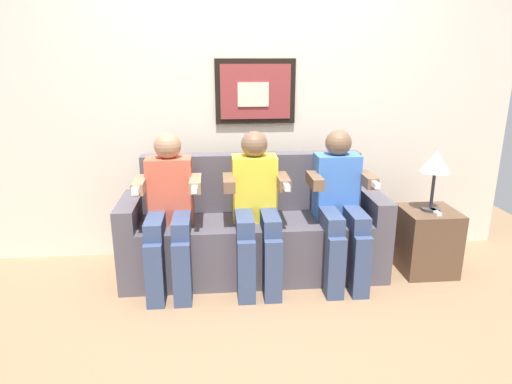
# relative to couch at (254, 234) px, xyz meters

# --- Properties ---
(ground_plane) EXTENTS (5.67, 5.67, 0.00)m
(ground_plane) POSITION_rel_couch_xyz_m (0.00, -0.33, -0.31)
(ground_plane) COLOR #8C6B4C
(back_wall_assembly) EXTENTS (4.36, 0.10, 2.60)m
(back_wall_assembly) POSITION_rel_couch_xyz_m (0.00, 0.44, 0.99)
(back_wall_assembly) COLOR beige
(back_wall_assembly) RESTS_ON ground_plane
(couch) EXTENTS (1.96, 0.58, 0.90)m
(couch) POSITION_rel_couch_xyz_m (0.00, 0.00, 0.00)
(couch) COLOR #514C56
(couch) RESTS_ON ground_plane
(person_on_left) EXTENTS (0.46, 0.56, 1.11)m
(person_on_left) POSITION_rel_couch_xyz_m (-0.61, -0.17, 0.29)
(person_on_left) COLOR #D8593F
(person_on_left) RESTS_ON ground_plane
(person_in_middle) EXTENTS (0.46, 0.56, 1.11)m
(person_in_middle) POSITION_rel_couch_xyz_m (0.00, -0.17, 0.29)
(person_in_middle) COLOR yellow
(person_in_middle) RESTS_ON ground_plane
(person_on_right) EXTENTS (0.46, 0.56, 1.11)m
(person_on_right) POSITION_rel_couch_xyz_m (0.61, -0.17, 0.29)
(person_on_right) COLOR #3F72CC
(person_on_right) RESTS_ON ground_plane
(side_table_right) EXTENTS (0.40, 0.40, 0.50)m
(side_table_right) POSITION_rel_couch_xyz_m (1.33, -0.11, -0.06)
(side_table_right) COLOR brown
(side_table_right) RESTS_ON ground_plane
(table_lamp) EXTENTS (0.22, 0.22, 0.46)m
(table_lamp) POSITION_rel_couch_xyz_m (1.33, -0.11, 0.55)
(table_lamp) COLOR #333338
(table_lamp) RESTS_ON side_table_right
(spare_remote_on_table) EXTENTS (0.04, 0.13, 0.02)m
(spare_remote_on_table) POSITION_rel_couch_xyz_m (1.34, -0.18, 0.20)
(spare_remote_on_table) COLOR white
(spare_remote_on_table) RESTS_ON side_table_right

